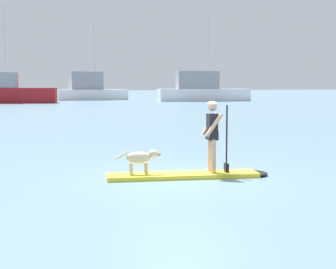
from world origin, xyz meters
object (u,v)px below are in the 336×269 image
object	(u,v)px
paddleboard	(193,175)
person_paddler	(213,132)
moored_boat_starboard	(89,89)
moored_boat_far_starboard	(202,90)
dog	(141,158)

from	to	relation	value
paddleboard	person_paddler	bearing A→B (deg)	-10.35
moored_boat_starboard	moored_boat_far_starboard	bearing A→B (deg)	-38.31
dog	moored_boat_far_starboard	distance (m)	56.93
moored_boat_far_starboard	person_paddler	bearing A→B (deg)	-113.31
dog	moored_boat_starboard	xyz separation A→B (m)	(10.93, 61.94, 1.04)
person_paddler	moored_boat_far_starboard	distance (m)	56.53
moored_boat_starboard	moored_boat_far_starboard	world-z (taller)	moored_boat_starboard
person_paddler	dog	size ratio (longest dim) A/B	1.61
person_paddler	moored_boat_far_starboard	xyz separation A→B (m)	(22.37, 51.91, 0.44)
paddleboard	person_paddler	world-z (taller)	person_paddler
person_paddler	moored_boat_far_starboard	world-z (taller)	moored_boat_far_starboard
person_paddler	dog	world-z (taller)	person_paddler
person_paddler	moored_boat_starboard	bearing A→B (deg)	81.51
moored_boat_starboard	paddleboard	bearing A→B (deg)	-98.92
moored_boat_starboard	dog	bearing A→B (deg)	-100.01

